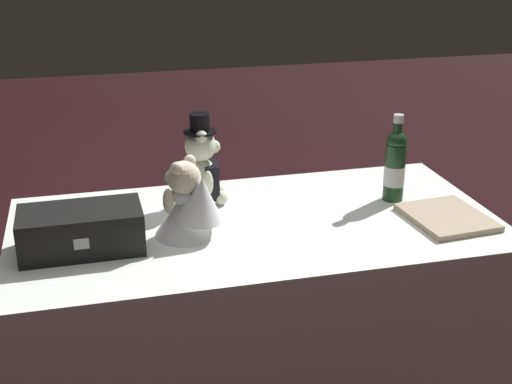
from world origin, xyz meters
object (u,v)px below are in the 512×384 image
signing_pen (84,210)px  teddy_bear_bride (189,203)px  gift_case_black (81,230)px  guestbook (447,217)px  champagne_bottle (395,165)px  teddy_bear_groom (203,167)px

signing_pen → teddy_bear_bride: bearing=-40.4°
gift_case_black → guestbook: gift_case_black is taller
teddy_bear_bride → signing_pen: size_ratio=1.87×
champagne_bottle → signing_pen: 1.03m
teddy_bear_groom → gift_case_black: teddy_bear_groom is taller
teddy_bear_groom → champagne_bottle: (0.62, -0.13, -0.00)m
teddy_bear_bride → signing_pen: bearing=139.6°
teddy_bear_groom → teddy_bear_bride: bearing=-109.5°
teddy_bear_bride → guestbook: bearing=-6.2°
gift_case_black → guestbook: (1.11, -0.07, -0.05)m
champagne_bottle → signing_pen: size_ratio=2.29×
teddy_bear_bride → signing_pen: 0.41m
champagne_bottle → guestbook: bearing=-64.9°
teddy_bear_groom → signing_pen: size_ratio=2.37×
teddy_bear_bride → guestbook: 0.81m
teddy_bear_bride → champagne_bottle: size_ratio=0.82×
signing_pen → teddy_bear_groom: bearing=-2.4°
signing_pen → gift_case_black: 0.29m
champagne_bottle → gift_case_black: bearing=-172.4°
guestbook → teddy_bear_bride: bearing=169.0°
signing_pen → gift_case_black: gift_case_black is taller
teddy_bear_bride → guestbook: teddy_bear_bride is taller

